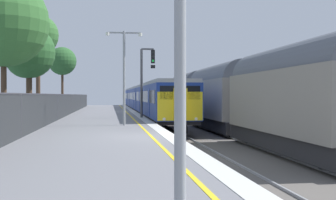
{
  "coord_description": "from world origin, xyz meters",
  "views": [
    {
      "loc": [
        -2.03,
        -17.28,
        1.67
      ],
      "look_at": [
        1.46,
        8.08,
        1.38
      ],
      "focal_mm": 45.75,
      "sensor_mm": 36.0,
      "label": 1
    }
  ],
  "objects_px": {
    "commuter_train_at_platform": "(142,98)",
    "background_tree_back": "(37,37)",
    "background_tree_left": "(6,25)",
    "background_tree_centre": "(28,54)",
    "signal_gantry": "(145,74)",
    "freight_train_adjacent_track": "(219,95)",
    "platform_lamp_mid": "(124,69)",
    "background_tree_right": "(63,62)"
  },
  "relations": [
    {
      "from": "background_tree_back",
      "to": "background_tree_left",
      "type": "bearing_deg",
      "value": -87.61
    },
    {
      "from": "signal_gantry",
      "to": "background_tree_left",
      "type": "bearing_deg",
      "value": -132.3
    },
    {
      "from": "platform_lamp_mid",
      "to": "background_tree_right",
      "type": "height_order",
      "value": "background_tree_right"
    },
    {
      "from": "platform_lamp_mid",
      "to": "background_tree_right",
      "type": "relative_size",
      "value": 0.68
    },
    {
      "from": "platform_lamp_mid",
      "to": "commuter_train_at_platform",
      "type": "bearing_deg",
      "value": 83.73
    },
    {
      "from": "signal_gantry",
      "to": "background_tree_back",
      "type": "bearing_deg",
      "value": 153.15
    },
    {
      "from": "signal_gantry",
      "to": "background_tree_back",
      "type": "xyz_separation_m",
      "value": [
        -8.46,
        4.28,
        3.19
      ]
    },
    {
      "from": "platform_lamp_mid",
      "to": "background_tree_back",
      "type": "xyz_separation_m",
      "value": [
        -6.64,
        12.2,
        3.29
      ]
    },
    {
      "from": "background_tree_centre",
      "to": "commuter_train_at_platform",
      "type": "bearing_deg",
      "value": 69.45
    },
    {
      "from": "background_tree_back",
      "to": "freight_train_adjacent_track",
      "type": "bearing_deg",
      "value": -19.58
    },
    {
      "from": "freight_train_adjacent_track",
      "to": "commuter_train_at_platform",
      "type": "bearing_deg",
      "value": 99.95
    },
    {
      "from": "background_tree_right",
      "to": "signal_gantry",
      "type": "bearing_deg",
      "value": -70.0
    },
    {
      "from": "freight_train_adjacent_track",
      "to": "background_tree_right",
      "type": "relative_size",
      "value": 4.95
    },
    {
      "from": "freight_train_adjacent_track",
      "to": "platform_lamp_mid",
      "type": "distance_m",
      "value": 10.39
    },
    {
      "from": "platform_lamp_mid",
      "to": "background_tree_back",
      "type": "height_order",
      "value": "background_tree_back"
    },
    {
      "from": "background_tree_centre",
      "to": "background_tree_right",
      "type": "bearing_deg",
      "value": 91.09
    },
    {
      "from": "commuter_train_at_platform",
      "to": "platform_lamp_mid",
      "type": "relative_size",
      "value": 11.25
    },
    {
      "from": "platform_lamp_mid",
      "to": "background_tree_back",
      "type": "bearing_deg",
      "value": 118.54
    },
    {
      "from": "commuter_train_at_platform",
      "to": "signal_gantry",
      "type": "relative_size",
      "value": 11.4
    },
    {
      "from": "background_tree_left",
      "to": "platform_lamp_mid",
      "type": "bearing_deg",
      "value": 7.35
    },
    {
      "from": "freight_train_adjacent_track",
      "to": "background_tree_centre",
      "type": "xyz_separation_m",
      "value": [
        -13.37,
        -2.15,
        2.67
      ]
    },
    {
      "from": "freight_train_adjacent_track",
      "to": "background_tree_left",
      "type": "relative_size",
      "value": 4.93
    },
    {
      "from": "background_tree_centre",
      "to": "background_tree_back",
      "type": "height_order",
      "value": "background_tree_back"
    },
    {
      "from": "signal_gantry",
      "to": "background_tree_centre",
      "type": "xyz_separation_m",
      "value": [
        -7.89,
        -2.82,
        1.12
      ]
    },
    {
      "from": "freight_train_adjacent_track",
      "to": "platform_lamp_mid",
      "type": "height_order",
      "value": "platform_lamp_mid"
    },
    {
      "from": "commuter_train_at_platform",
      "to": "signal_gantry",
      "type": "height_order",
      "value": "signal_gantry"
    },
    {
      "from": "commuter_train_at_platform",
      "to": "freight_train_adjacent_track",
      "type": "relative_size",
      "value": 1.55
    },
    {
      "from": "background_tree_left",
      "to": "background_tree_centre",
      "type": "distance_m",
      "value": 5.96
    },
    {
      "from": "commuter_train_at_platform",
      "to": "background_tree_right",
      "type": "xyz_separation_m",
      "value": [
        -9.86,
        0.86,
        4.56
      ]
    },
    {
      "from": "freight_train_adjacent_track",
      "to": "signal_gantry",
      "type": "bearing_deg",
      "value": 172.96
    },
    {
      "from": "commuter_train_at_platform",
      "to": "background_tree_back",
      "type": "distance_m",
      "value": 21.09
    },
    {
      "from": "signal_gantry",
      "to": "platform_lamp_mid",
      "type": "xyz_separation_m",
      "value": [
        -1.83,
        -7.92,
        -0.1
      ]
    },
    {
      "from": "platform_lamp_mid",
      "to": "background_tree_right",
      "type": "distance_m",
      "value": 31.74
    },
    {
      "from": "platform_lamp_mid",
      "to": "background_tree_centre",
      "type": "xyz_separation_m",
      "value": [
        -6.06,
        5.09,
        1.22
      ]
    },
    {
      "from": "freight_train_adjacent_track",
      "to": "background_tree_back",
      "type": "relative_size",
      "value": 4.63
    },
    {
      "from": "platform_lamp_mid",
      "to": "background_tree_centre",
      "type": "distance_m",
      "value": 8.01
    },
    {
      "from": "freight_train_adjacent_track",
      "to": "background_tree_left",
      "type": "bearing_deg",
      "value": -149.09
    },
    {
      "from": "platform_lamp_mid",
      "to": "background_tree_left",
      "type": "xyz_separation_m",
      "value": [
        -6.09,
        -0.79,
        2.17
      ]
    },
    {
      "from": "background_tree_left",
      "to": "background_tree_centre",
      "type": "xyz_separation_m",
      "value": [
        0.03,
        5.88,
        -0.95
      ]
    },
    {
      "from": "commuter_train_at_platform",
      "to": "background_tree_back",
      "type": "xyz_separation_m",
      "value": [
        -9.94,
        -17.88,
        5.13
      ]
    },
    {
      "from": "freight_train_adjacent_track",
      "to": "platform_lamp_mid",
      "type": "xyz_separation_m",
      "value": [
        -7.31,
        -7.24,
        1.45
      ]
    },
    {
      "from": "platform_lamp_mid",
      "to": "background_tree_centre",
      "type": "height_order",
      "value": "background_tree_centre"
    }
  ]
}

